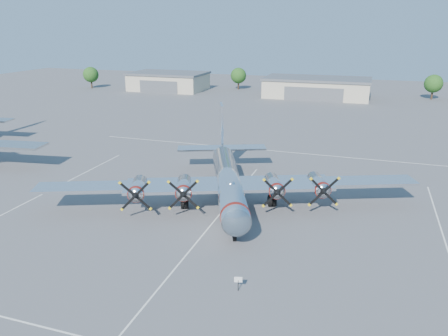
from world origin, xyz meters
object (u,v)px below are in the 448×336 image
(tree_far_west, at_px, (91,75))
(tree_west, at_px, (238,76))
(main_bomber_b29, at_px, (227,201))
(info_placard, at_px, (238,281))
(hangar_center, at_px, (317,87))
(hangar_west, at_px, (169,81))
(tree_east, at_px, (434,84))

(tree_far_west, distance_m, tree_west, 46.57)
(tree_west, bearing_deg, main_bomber_b29, -74.22)
(main_bomber_b29, relative_size, info_placard, 34.65)
(tree_far_west, height_order, info_placard, tree_far_west)
(hangar_center, relative_size, main_bomber_b29, 0.69)
(hangar_west, distance_m, tree_west, 21.61)
(hangar_west, relative_size, hangar_center, 0.79)
(tree_east, relative_size, main_bomber_b29, 0.16)
(tree_far_west, relative_size, tree_east, 1.00)
(tree_west, xyz_separation_m, main_bomber_b29, (24.65, -87.20, -4.22))
(tree_east, bearing_deg, info_placard, -103.33)
(main_bomber_b29, height_order, info_placard, main_bomber_b29)
(hangar_center, xyz_separation_m, info_placard, (5.88, -95.79, -1.88))
(tree_west, height_order, tree_east, same)
(tree_far_west, relative_size, tree_west, 1.00)
(tree_west, xyz_separation_m, info_placard, (30.88, -103.83, -3.39))
(tree_far_west, bearing_deg, info_placard, -50.43)
(hangar_west, bearing_deg, tree_far_west, -170.99)
(hangar_center, distance_m, tree_west, 26.30)
(hangar_west, height_order, info_placard, hangar_west)
(tree_far_west, bearing_deg, main_bomber_b29, -47.19)
(tree_far_west, xyz_separation_m, tree_east, (100.00, 10.00, 0.00))
(main_bomber_b29, bearing_deg, tree_far_west, 110.97)
(hangar_center, distance_m, tree_east, 30.64)
(hangar_center, height_order, info_placard, hangar_center)
(hangar_center, bearing_deg, tree_east, 11.38)
(tree_west, relative_size, tree_east, 1.00)
(hangar_center, distance_m, info_placard, 95.99)
(info_placard, bearing_deg, tree_east, 61.49)
(hangar_west, distance_m, main_bomber_b29, 90.93)
(hangar_center, bearing_deg, info_placard, -86.49)
(main_bomber_b29, bearing_deg, hangar_west, 97.58)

